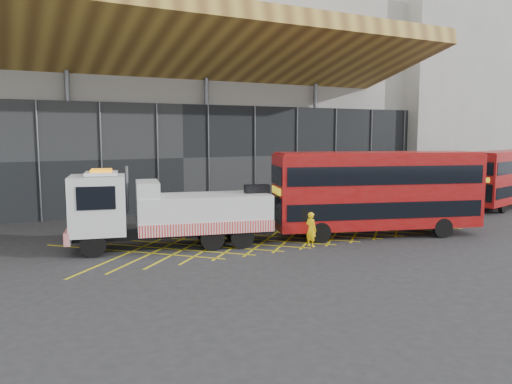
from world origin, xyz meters
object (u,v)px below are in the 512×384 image
recovery_truck (165,211)px  bus_towed (377,190)px  bus_second (507,176)px  worker (311,229)px

recovery_truck → bus_towed: bearing=0.0°
bus_towed → bus_second: bearing=30.6°
bus_towed → worker: (-4.87, -0.56, -1.76)m
bus_second → worker: size_ratio=6.22×
recovery_truck → bus_second: bus_second is taller
bus_towed → bus_second: 17.31m
bus_second → recovery_truck: bearing=167.3°
bus_second → worker: 22.24m
bus_second → worker: (-21.71, -4.53, -1.58)m
recovery_truck → bus_towed: (11.63, -2.68, 0.74)m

